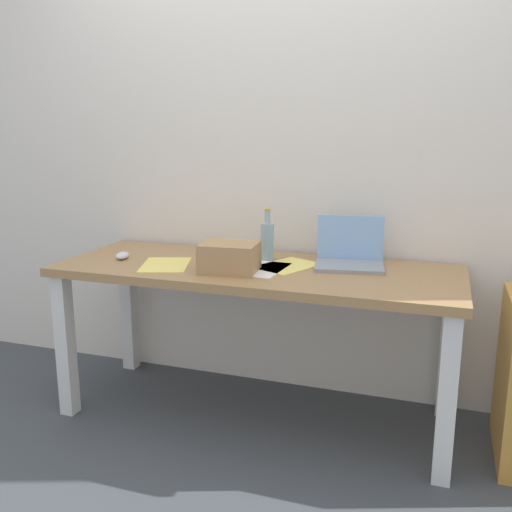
% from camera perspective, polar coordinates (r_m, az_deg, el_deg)
% --- Properties ---
extents(ground_plane, '(8.00, 8.00, 0.00)m').
position_cam_1_polar(ground_plane, '(2.84, 0.00, -15.70)').
color(ground_plane, '#42474C').
extents(back_wall, '(5.20, 0.08, 2.60)m').
position_cam_1_polar(back_wall, '(2.88, 2.63, 11.70)').
color(back_wall, silver).
rests_on(back_wall, ground).
extents(desk, '(1.85, 0.69, 0.74)m').
position_cam_1_polar(desk, '(2.60, 0.00, -3.19)').
color(desk, '#A37A4C').
rests_on(desk, ground).
extents(laptop_right, '(0.34, 0.28, 0.23)m').
position_cam_1_polar(laptop_right, '(2.60, 9.52, -0.02)').
color(laptop_right, gray).
rests_on(laptop_right, desk).
extents(beer_bottle, '(0.07, 0.07, 0.25)m').
position_cam_1_polar(beer_bottle, '(2.69, 1.16, 1.67)').
color(beer_bottle, '#99B7C1').
rests_on(beer_bottle, desk).
extents(computer_mouse, '(0.09, 0.11, 0.03)m').
position_cam_1_polar(computer_mouse, '(2.80, -13.46, 0.05)').
color(computer_mouse, silver).
rests_on(computer_mouse, desk).
extents(cardboard_box, '(0.26, 0.22, 0.13)m').
position_cam_1_polar(cardboard_box, '(2.47, -2.72, -0.13)').
color(cardboard_box, tan).
rests_on(cardboard_box, desk).
extents(paper_sheet_near_back, '(0.32, 0.36, 0.00)m').
position_cam_1_polar(paper_sheet_near_back, '(2.58, 3.24, -1.00)').
color(paper_sheet_near_back, '#F4E06B').
rests_on(paper_sheet_near_back, desk).
extents(paper_sheet_center, '(0.23, 0.31, 0.00)m').
position_cam_1_polar(paper_sheet_center, '(2.53, 0.39, -1.29)').
color(paper_sheet_center, white).
rests_on(paper_sheet_center, desk).
extents(paper_sheet_front_left, '(0.29, 0.35, 0.00)m').
position_cam_1_polar(paper_sheet_front_left, '(2.63, -9.23, -0.88)').
color(paper_sheet_front_left, '#F4E06B').
rests_on(paper_sheet_front_left, desk).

